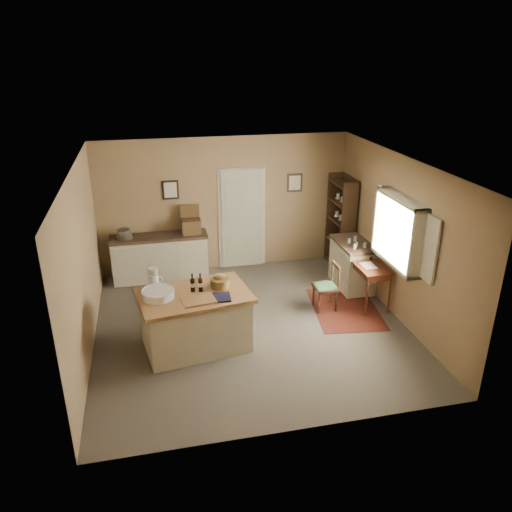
{
  "coord_description": "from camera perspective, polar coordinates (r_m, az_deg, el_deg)",
  "views": [
    {
      "loc": [
        -1.48,
        -7.01,
        4.28
      ],
      "look_at": [
        0.14,
        0.23,
        1.15
      ],
      "focal_mm": 35.0,
      "sensor_mm": 36.0,
      "label": 1
    }
  ],
  "objects": [
    {
      "name": "ground",
      "position": [
        8.35,
        -0.61,
        -7.98
      ],
      "size": [
        5.0,
        5.0,
        0.0
      ],
      "primitive_type": "plane",
      "color": "#605749",
      "rests_on": "ground"
    },
    {
      "name": "wall_right",
      "position": [
        8.58,
        15.93,
        1.99
      ],
      "size": [
        0.1,
        5.0,
        2.7
      ],
      "primitive_type": "cube",
      "color": "olive",
      "rests_on": "ground"
    },
    {
      "name": "rug",
      "position": [
        8.98,
        10.16,
        -5.95
      ],
      "size": [
        1.3,
        1.73,
        0.01
      ],
      "primitive_type": "cube",
      "rotation": [
        0.0,
        0.0,
        -0.13
      ],
      "color": "#4B1B0E",
      "rests_on": "ground"
    },
    {
      "name": "door",
      "position": [
        10.18,
        -1.61,
        4.39
      ],
      "size": [
        0.97,
        0.06,
        2.11
      ],
      "primitive_type": "cube",
      "color": "#AEAD92",
      "rests_on": "ground"
    },
    {
      "name": "desk_chair",
      "position": [
        8.75,
        7.93,
        -3.59
      ],
      "size": [
        0.39,
        0.39,
        0.82
      ],
      "primitive_type": null,
      "rotation": [
        0.0,
        0.0,
        -0.0
      ],
      "color": "black",
      "rests_on": "ground"
    },
    {
      "name": "writing_desk",
      "position": [
        8.92,
        12.95,
        -1.66
      ],
      "size": [
        0.5,
        0.82,
        0.82
      ],
      "color": "#38180D",
      "rests_on": "ground"
    },
    {
      "name": "ceiling",
      "position": [
        7.34,
        -0.7,
        10.44
      ],
      "size": [
        5.0,
        5.0,
        0.0
      ],
      "primitive_type": "plane",
      "color": "silver",
      "rests_on": "wall_back"
    },
    {
      "name": "window",
      "position": [
        8.31,
        16.23,
        2.75
      ],
      "size": [
        0.25,
        1.99,
        1.12
      ],
      "color": "beige",
      "rests_on": "ground"
    },
    {
      "name": "wall_front",
      "position": [
        5.58,
        4.75,
        -8.89
      ],
      "size": [
        5.0,
        0.1,
        2.7
      ],
      "primitive_type": "cube",
      "color": "olive",
      "rests_on": "ground"
    },
    {
      "name": "work_island",
      "position": [
        7.64,
        -7.01,
        -7.14
      ],
      "size": [
        1.76,
        1.29,
        1.2
      ],
      "rotation": [
        0.0,
        0.0,
        0.15
      ],
      "color": "beige",
      "rests_on": "ground"
    },
    {
      "name": "framed_prints",
      "position": [
        9.97,
        -2.51,
        7.97
      ],
      "size": [
        2.82,
        0.02,
        0.38
      ],
      "color": "black",
      "rests_on": "ground"
    },
    {
      "name": "shelving_unit",
      "position": [
        10.34,
        9.88,
        3.75
      ],
      "size": [
        0.32,
        0.86,
        1.91
      ],
      "color": "black",
      "rests_on": "ground"
    },
    {
      "name": "sideboard",
      "position": [
        9.96,
        -10.86,
        0.03
      ],
      "size": [
        1.87,
        0.53,
        1.18
      ],
      "color": "beige",
      "rests_on": "ground"
    },
    {
      "name": "right_cabinet",
      "position": [
        9.64,
        10.96,
        -0.93
      ],
      "size": [
        0.59,
        1.05,
        0.99
      ],
      "color": "beige",
      "rests_on": "ground"
    },
    {
      "name": "wall_left",
      "position": [
        7.67,
        -19.25,
        -0.94
      ],
      "size": [
        0.1,
        5.0,
        2.7
      ],
      "primitive_type": "cube",
      "color": "olive",
      "rests_on": "ground"
    },
    {
      "name": "wall_back",
      "position": [
        10.06,
        -3.62,
        5.89
      ],
      "size": [
        5.0,
        0.1,
        2.7
      ],
      "primitive_type": "cube",
      "color": "olive",
      "rests_on": "ground"
    }
  ]
}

